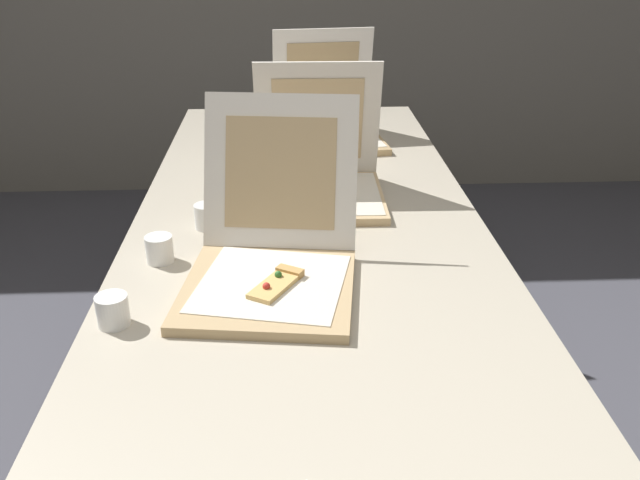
% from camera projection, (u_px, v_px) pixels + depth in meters
% --- Properties ---
extents(table, '(0.92, 2.47, 0.76)m').
position_uv_depth(table, '(309.00, 246.00, 1.76)').
color(table, '#BCB29E').
rests_on(table, ground).
extents(pizza_box_front, '(0.41, 0.52, 0.36)m').
position_uv_depth(pizza_box_front, '(271.00, 261.00, 1.48)').
color(pizza_box_front, tan).
rests_on(pizza_box_front, table).
extents(pizza_box_middle, '(0.36, 0.37, 0.37)m').
position_uv_depth(pizza_box_middle, '(319.00, 180.00, 1.93)').
color(pizza_box_middle, tan).
rests_on(pizza_box_middle, table).
extents(pizza_box_back, '(0.40, 0.40, 0.38)m').
position_uv_depth(pizza_box_back, '(328.00, 125.00, 2.42)').
color(pizza_box_back, tan).
rests_on(pizza_box_back, table).
extents(cup_white_mid, '(0.06, 0.06, 0.06)m').
position_uv_depth(cup_white_mid, '(207.00, 216.00, 1.75)').
color(cup_white_mid, white).
rests_on(cup_white_mid, table).
extents(cup_white_near_left, '(0.06, 0.06, 0.06)m').
position_uv_depth(cup_white_near_left, '(113.00, 310.00, 1.33)').
color(cup_white_near_left, white).
rests_on(cup_white_near_left, table).
extents(cup_white_far, '(0.06, 0.06, 0.06)m').
position_uv_depth(cup_white_far, '(244.00, 167.00, 2.09)').
color(cup_white_far, white).
rests_on(cup_white_far, table).
extents(cup_white_near_center, '(0.06, 0.06, 0.06)m').
position_uv_depth(cup_white_near_center, '(159.00, 249.00, 1.57)').
color(cup_white_near_center, white).
rests_on(cup_white_near_center, table).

